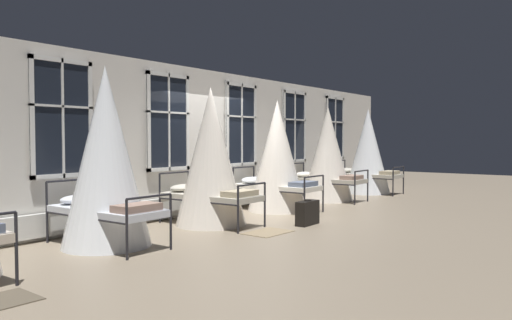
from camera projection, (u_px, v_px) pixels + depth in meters
The scene contains 10 objects.
ground at pixel (245, 217), 10.20m from camera, with size 31.68×31.68×0.00m, color gray.
back_wall_with_windows at pixel (204, 141), 10.80m from camera, with size 16.84×0.10×3.04m, color silver.
window_bank at pixel (209, 164), 10.74m from camera, with size 12.48×0.10×2.77m.
cot_second at pixel (106, 159), 7.35m from camera, with size 1.30×1.89×2.64m.
cot_third at pixel (211, 158), 9.18m from camera, with size 1.30×1.90×2.52m.
cot_fourth at pixel (277, 157), 11.04m from camera, with size 1.30×1.89×2.42m.
cot_fifth at pixel (328, 155), 12.86m from camera, with size 1.30×1.91×2.41m.
cot_sixth at pixel (368, 152), 14.62m from camera, with size 1.30×1.89×2.45m.
rug_third at pixel (268, 232), 8.46m from camera, with size 0.80×0.56×0.01m, color #8E7A5B.
suitcase_dark at pixel (307, 213), 9.22m from camera, with size 0.57×0.23×0.47m.
Camera 1 is at (-7.99, -6.24, 1.57)m, focal length 35.47 mm.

